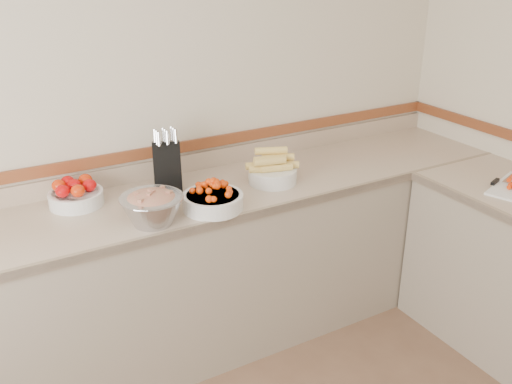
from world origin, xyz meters
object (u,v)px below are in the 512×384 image
knife_block (167,165)px  tomato_bowl (76,194)px  corn_bowl (272,171)px  cherry_tomato_bowl (213,199)px  rhubarb_bowl (152,207)px

knife_block → tomato_bowl: 0.47m
corn_bowl → knife_block: bearing=160.9°
corn_bowl → cherry_tomato_bowl: bearing=-161.4°
knife_block → cherry_tomato_bowl: 0.35m
cherry_tomato_bowl → corn_bowl: size_ratio=1.04×
knife_block → tomato_bowl: knife_block is taller
cherry_tomato_bowl → corn_bowl: bearing=18.6°
tomato_bowl → rhubarb_bowl: (0.25, -0.38, 0.03)m
tomato_bowl → corn_bowl: corn_bowl is taller
corn_bowl → rhubarb_bowl: corn_bowl is taller
knife_block → tomato_bowl: size_ratio=1.28×
knife_block → tomato_bowl: (-0.46, 0.05, -0.08)m
knife_block → rhubarb_bowl: 0.39m
tomato_bowl → corn_bowl: bearing=-13.2°
knife_block → cherry_tomato_bowl: knife_block is taller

